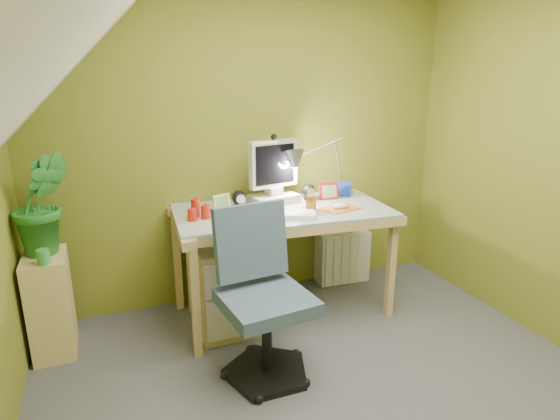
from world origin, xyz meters
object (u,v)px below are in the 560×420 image
object	(u,v)px
task_chair	(266,299)
radiator	(342,256)
potted_plant	(42,203)
desk	(283,262)
side_ledge	(51,304)
monitor	(274,167)
desk_lamp	(330,155)

from	to	relation	value
task_chair	radiator	bearing A→B (deg)	37.30
potted_plant	task_chair	size ratio (longest dim) A/B	0.63
desk	task_chair	distance (m)	0.78
side_ledge	task_chair	distance (m)	1.39
side_ledge	desk	bearing A→B (deg)	-2.10
monitor	desk_lamp	xyz separation A→B (m)	(0.45, 0.00, 0.06)
monitor	desk_lamp	world-z (taller)	desk_lamp
desk_lamp	task_chair	bearing A→B (deg)	-139.58
desk_lamp	potted_plant	world-z (taller)	desk_lamp
desk	monitor	world-z (taller)	monitor
monitor	radiator	xyz separation A→B (m)	(0.67, 0.14, -0.84)
desk_lamp	radiator	world-z (taller)	desk_lamp
side_ledge	radiator	world-z (taller)	side_ledge
monitor	radiator	bearing A→B (deg)	-0.26
desk_lamp	side_ledge	xyz separation A→B (m)	(-1.99, -0.12, -0.79)
side_ledge	task_chair	xyz separation A→B (m)	(1.17, -0.73, 0.17)
monitor	task_chair	xyz separation A→B (m)	(-0.37, -0.86, -0.57)
potted_plant	task_chair	world-z (taller)	potted_plant
monitor	potted_plant	bearing A→B (deg)	170.75
radiator	desk_lamp	bearing A→B (deg)	-144.39
task_chair	radiator	distance (m)	1.46
side_ledge	task_chair	size ratio (longest dim) A/B	0.66
desk_lamp	radiator	xyz separation A→B (m)	(0.22, 0.14, -0.90)
desk_lamp	radiator	bearing A→B (deg)	26.36
side_ledge	radiator	xyz separation A→B (m)	(2.21, 0.26, -0.11)
side_ledge	potted_plant	xyz separation A→B (m)	(0.03, 0.05, 0.64)
desk	task_chair	xyz separation A→B (m)	(-0.37, -0.68, 0.10)
desk	desk_lamp	bearing A→B (deg)	25.87
monitor	side_ledge	distance (m)	1.71
desk	radiator	bearing A→B (deg)	29.56
task_chair	radiator	world-z (taller)	task_chair
desk	task_chair	world-z (taller)	task_chair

